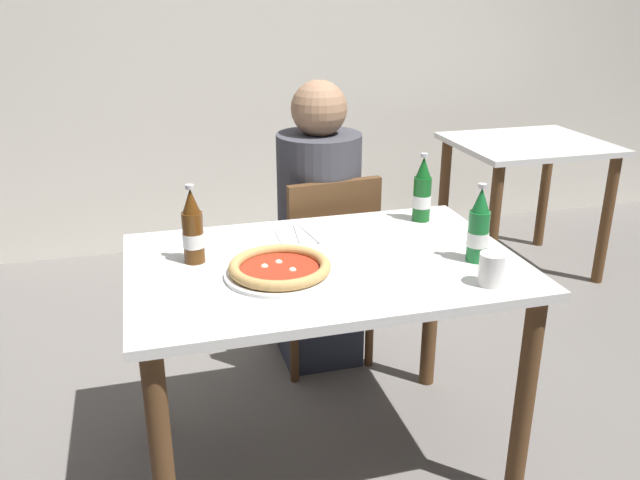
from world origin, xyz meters
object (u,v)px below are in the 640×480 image
Objects in this scene: dining_table_main at (324,294)px; paper_cup at (491,269)px; chair_behind_table at (324,260)px; pizza_margherita_near at (280,269)px; dining_table_background at (526,169)px; beer_bottle_center at (422,193)px; beer_bottle_left at (479,229)px; napkin_with_cutlery at (304,234)px; beer_bottle_right at (193,230)px; diner_seated at (319,233)px.

dining_table_main is 0.53m from paper_cup.
chair_behind_table is 0.81m from pizza_margherita_near.
beer_bottle_center is at bearing -136.59° from dining_table_background.
beer_bottle_left is 0.59m from napkin_with_cutlery.
pizza_margherita_near is at bearing -150.39° from beer_bottle_center.
beer_bottle_right is at bearing 165.48° from dining_table_main.
chair_behind_table reaches higher than paper_cup.
beer_bottle_left is at bearing -37.91° from napkin_with_cutlery.
beer_bottle_center reaches higher than pizza_margherita_near.
beer_bottle_center is at bearing 4.28° from napkin_with_cutlery.
dining_table_background is 4.21× the size of napkin_with_cutlery.
chair_behind_table is at bearing 128.04° from beer_bottle_center.
beer_bottle_right is (-0.56, -0.51, 0.37)m from chair_behind_table.
pizza_margherita_near is at bearing -36.34° from beer_bottle_right.
beer_bottle_left is 2.60× the size of paper_cup.
beer_bottle_center is (0.27, -0.34, 0.37)m from chair_behind_table.
paper_cup is at bearing -93.20° from beer_bottle_center.
beer_bottle_right is at bearing 143.66° from pizza_margherita_near.
napkin_with_cutlery is at bearing 142.09° from beer_bottle_left.
napkin_with_cutlery reaches higher than dining_table_main.
pizza_margherita_near is (-0.16, -0.07, 0.13)m from dining_table_main.
pizza_margherita_near is (-1.68, -1.36, 0.18)m from dining_table_background.
dining_table_background is at bearing -159.15° from chair_behind_table.
dining_table_background is at bearing 32.02° from beer_bottle_right.
beer_bottle_center is (-0.01, 0.39, 0.00)m from beer_bottle_left.
dining_table_background is at bearing 34.69° from napkin_with_cutlery.
diner_seated reaches higher than dining_table_background.
paper_cup is at bearing -21.58° from pizza_margherita_near.
napkin_with_cutlery is at bearing -175.72° from beer_bottle_center.
chair_behind_table is at bearing 64.25° from pizza_margherita_near.
paper_cup is (-0.03, -0.56, -0.06)m from beer_bottle_center.
chair_behind_table is 3.44× the size of beer_bottle_left.
dining_table_main is 0.56m from beer_bottle_center.
diner_seated is 3.69× the size of pizza_margherita_near.
diner_seated is at bearing 75.97° from dining_table_main.
diner_seated reaches higher than napkin_with_cutlery.
napkin_with_cutlery is (-1.53, -1.06, 0.16)m from dining_table_background.
chair_behind_table is at bearing 74.23° from dining_table_main.
diner_seated is 0.82m from pizza_margherita_near.
beer_bottle_center is at bearing 122.02° from chair_behind_table.
diner_seated is 1.51× the size of dining_table_background.
chair_behind_table is 3.44× the size of beer_bottle_right.
beer_bottle_left is (0.45, -0.12, 0.22)m from dining_table_main.
dining_table_main is 0.65m from chair_behind_table.
beer_bottle_right is at bearing 153.69° from paper_cup.
napkin_with_cutlery is at bearing -145.31° from dining_table_background.
beer_bottle_center reaches higher than chair_behind_table.
dining_table_background is at bearing 40.35° from dining_table_main.
chair_behind_table is 8.95× the size of paper_cup.
pizza_margherita_near is 1.33× the size of beer_bottle_right.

